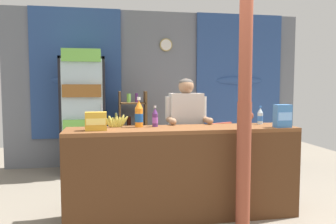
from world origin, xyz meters
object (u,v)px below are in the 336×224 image
at_px(soda_bottle_orange_soda, 139,114).
at_px(soda_bottle_grape_soda, 155,118).
at_px(banana_bunch, 116,122).
at_px(shopkeeper, 186,124).
at_px(snack_box_biscuit, 282,116).
at_px(snack_box_choco_powder, 96,121).
at_px(stall_counter, 185,166).
at_px(bottle_shelf_rack, 133,128).
at_px(drink_fridge, 83,107).
at_px(timber_post, 245,107).
at_px(soda_bottle_water, 260,116).
at_px(plastic_lawn_chair, 216,145).

height_order(soda_bottle_orange_soda, soda_bottle_grape_soda, soda_bottle_orange_soda).
bearing_deg(banana_bunch, shopkeeper, 21.27).
relative_size(shopkeeper, snack_box_biscuit, 6.16).
height_order(soda_bottle_orange_soda, snack_box_choco_powder, soda_bottle_orange_soda).
relative_size(stall_counter, bottle_shelf_rack, 1.86).
xyz_separation_m(drink_fridge, bottle_shelf_rack, (0.81, 0.10, -0.39)).
bearing_deg(soda_bottle_orange_soda, bottle_shelf_rack, 87.54).
distance_m(bottle_shelf_rack, snack_box_choco_powder, 2.39).
relative_size(timber_post, soda_bottle_water, 11.97).
distance_m(timber_post, soda_bottle_water, 0.74).
bearing_deg(snack_box_choco_powder, plastic_lawn_chair, 42.09).
distance_m(plastic_lawn_chair, banana_bunch, 2.22).
distance_m(timber_post, snack_box_choco_powder, 1.49).
bearing_deg(plastic_lawn_chair, soda_bottle_orange_soda, -133.40).
distance_m(bottle_shelf_rack, soda_bottle_orange_soda, 2.14).
xyz_separation_m(drink_fridge, soda_bottle_grape_soda, (0.90, -2.00, -0.01)).
distance_m(bottle_shelf_rack, plastic_lawn_chair, 1.45).
relative_size(timber_post, snack_box_biscuit, 10.34).
height_order(timber_post, plastic_lawn_chair, timber_post).
relative_size(stall_counter, soda_bottle_water, 11.65).
bearing_deg(soda_bottle_grape_soda, snack_box_biscuit, -12.59).
bearing_deg(banana_bunch, stall_counter, -19.83).
height_order(plastic_lawn_chair, soda_bottle_orange_soda, soda_bottle_orange_soda).
distance_m(drink_fridge, plastic_lawn_chair, 2.25).
relative_size(timber_post, snack_box_choco_powder, 12.04).
bearing_deg(drink_fridge, snack_box_biscuit, -45.58).
height_order(bottle_shelf_rack, soda_bottle_grape_soda, bottle_shelf_rack).
relative_size(stall_counter, snack_box_biscuit, 10.07).
relative_size(soda_bottle_grape_soda, soda_bottle_water, 1.08).
xyz_separation_m(shopkeeper, snack_box_biscuit, (0.91, -0.67, 0.15)).
bearing_deg(banana_bunch, plastic_lawn_chair, 41.29).
distance_m(timber_post, soda_bottle_grape_soda, 0.99).
bearing_deg(shopkeeper, timber_post, -67.98).
relative_size(plastic_lawn_chair, banana_bunch, 3.15).
relative_size(soda_bottle_orange_soda, snack_box_choco_powder, 1.54).
height_order(soda_bottle_grape_soda, banana_bunch, soda_bottle_grape_soda).
distance_m(drink_fridge, bottle_shelf_rack, 0.91).
distance_m(snack_box_biscuit, banana_bunch, 1.81).
bearing_deg(timber_post, bottle_shelf_rack, 108.77).
bearing_deg(snack_box_biscuit, soda_bottle_water, 106.47).
height_order(stall_counter, drink_fridge, drink_fridge).
distance_m(drink_fridge, shopkeeper, 2.12).
relative_size(stall_counter, soda_bottle_orange_soda, 7.60).
bearing_deg(snack_box_choco_powder, drink_fridge, 97.04).
relative_size(timber_post, drink_fridge, 1.28).
bearing_deg(stall_counter, shopkeeper, 75.24).
xyz_separation_m(bottle_shelf_rack, soda_bottle_orange_soda, (-0.09, -2.10, 0.43)).
bearing_deg(shopkeeper, soda_bottle_orange_soda, -149.48).
bearing_deg(timber_post, shopkeeper, 112.02).
relative_size(drink_fridge, banana_bunch, 7.37).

